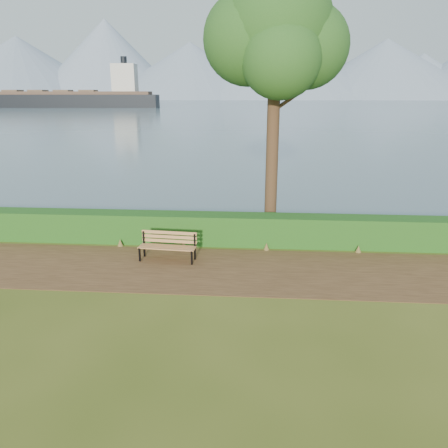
{
  "coord_description": "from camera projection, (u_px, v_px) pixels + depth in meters",
  "views": [
    {
      "loc": [
        1.25,
        -11.23,
        4.84
      ],
      "look_at": [
        0.3,
        1.2,
        1.1
      ],
      "focal_mm": 35.0,
      "sensor_mm": 36.0,
      "label": 1
    }
  ],
  "objects": [
    {
      "name": "path",
      "position": [
        211.0,
        269.0,
        12.49
      ],
      "size": [
        40.0,
        3.4,
        0.01
      ],
      "primitive_type": "cube",
      "color": "#4E311A",
      "rests_on": "ground"
    },
    {
      "name": "water",
      "position": [
        257.0,
        102.0,
        260.51
      ],
      "size": [
        700.0,
        510.0,
        0.0
      ],
      "primitive_type": "cube",
      "color": "#465F70",
      "rests_on": "ground"
    },
    {
      "name": "tree",
      "position": [
        276.0,
        32.0,
        13.82
      ],
      "size": [
        4.69,
        3.9,
        9.02
      ],
      "rotation": [
        0.0,
        0.0,
        -0.22
      ],
      "color": "#3E2A19",
      "rests_on": "ground"
    },
    {
      "name": "cargo_ship",
      "position": [
        76.0,
        99.0,
        153.95
      ],
      "size": [
        62.47,
        14.6,
        18.79
      ],
      "rotation": [
        0.0,
        0.0,
        0.08
      ],
      "color": "black",
      "rests_on": "ground"
    },
    {
      "name": "mountains",
      "position": [
        248.0,
        67.0,
        392.71
      ],
      "size": [
        585.0,
        190.0,
        70.0
      ],
      "color": "#7A8BA2",
      "rests_on": "ground"
    },
    {
      "name": "bench",
      "position": [
        168.0,
        244.0,
        13.1
      ],
      "size": [
        1.75,
        0.65,
        0.86
      ],
      "rotation": [
        0.0,
        0.0,
        -0.09
      ],
      "color": "black",
      "rests_on": "ground"
    },
    {
      "name": "hedge",
      "position": [
        218.0,
        229.0,
        14.54
      ],
      "size": [
        32.0,
        0.85,
        1.0
      ],
      "primitive_type": "cube",
      "color": "#194213",
      "rests_on": "ground"
    },
    {
      "name": "ground",
      "position": [
        210.0,
        274.0,
        12.2
      ],
      "size": [
        140.0,
        140.0,
        0.0
      ],
      "primitive_type": "plane",
      "color": "#485418",
      "rests_on": "ground"
    }
  ]
}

